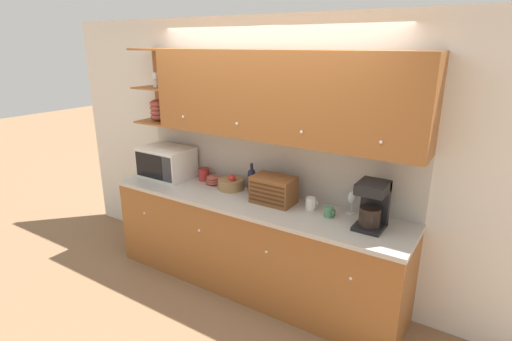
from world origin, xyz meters
name	(u,v)px	position (x,y,z in m)	size (l,w,h in m)	color
ground_plane	(267,271)	(0.00, 0.00, 0.00)	(24.00, 24.00, 0.00)	#896647
wall_back	(270,154)	(0.00, 0.03, 1.30)	(5.40, 0.06, 2.60)	silver
counter_unit	(251,244)	(0.00, -0.32, 0.47)	(3.02, 0.66, 0.94)	#935628
backsplash_panel	(268,162)	(0.00, -0.01, 1.23)	(3.00, 0.01, 0.58)	#B7B2A8
upper_cabinets	(274,96)	(0.16, -0.18, 1.90)	(3.00, 0.38, 0.78)	#935628
microwave	(167,162)	(-1.15, -0.25, 1.10)	(0.55, 0.41, 0.33)	silver
storage_canister	(204,174)	(-0.73, -0.12, 1.00)	(0.12, 0.12, 0.13)	#B22D28
bowl_stack_on_counter	(213,180)	(-0.57, -0.17, 0.98)	(0.17, 0.17, 0.09)	#9E473D
fruit_basket	(231,184)	(-0.32, -0.19, 0.99)	(0.26, 0.26, 0.16)	#937047
wine_bottle	(252,180)	(-0.08, -0.17, 1.08)	(0.07, 0.07, 0.31)	black
bread_box	(274,190)	(0.22, -0.27, 1.06)	(0.39, 0.26, 0.25)	brown
mug_blue_second	(311,203)	(0.58, -0.22, 0.99)	(0.10, 0.09, 0.11)	silver
mug	(329,212)	(0.78, -0.28, 0.98)	(0.09, 0.08, 0.09)	#4C845B
wine_glass	(352,199)	(0.91, -0.12, 1.08)	(0.07, 0.07, 0.20)	silver
coffee_maker	(372,204)	(1.14, -0.29, 1.14)	(0.22, 0.26, 0.39)	black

